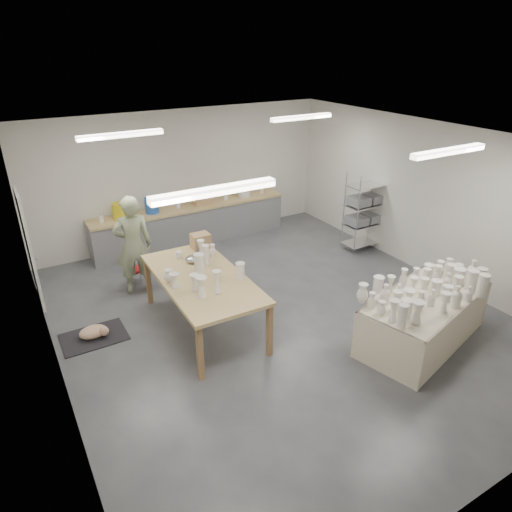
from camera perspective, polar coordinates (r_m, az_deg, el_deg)
room at (r=7.12m, az=1.89°, el=6.69°), size 8.00×8.02×3.00m
back_counter at (r=10.72m, az=-8.09°, el=4.12°), size 4.60×0.60×1.24m
wire_shelf at (r=10.43m, az=13.47°, el=5.58°), size 0.88×0.48×1.80m
drying_table at (r=7.61m, az=20.23°, el=-6.98°), size 2.49×1.66×1.17m
work_table at (r=7.37m, az=-6.83°, el=-2.35°), size 1.31×2.53×1.31m
rug at (r=7.90m, az=-19.59°, el=-9.51°), size 1.00×0.70×0.02m
cat at (r=7.83m, az=-19.53°, el=-8.90°), size 0.50×0.41×0.19m
potter at (r=8.62m, az=-15.07°, el=1.31°), size 0.77×0.58×1.89m
red_stool at (r=9.12m, az=-15.10°, el=-1.76°), size 0.46×0.46×0.34m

